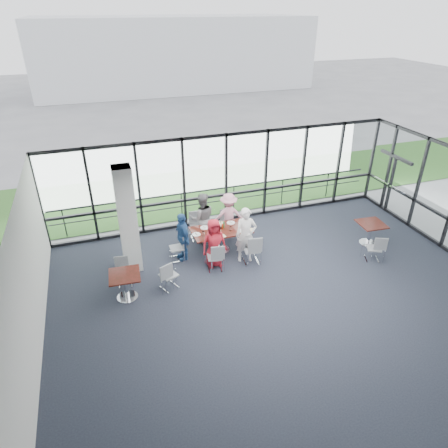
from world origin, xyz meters
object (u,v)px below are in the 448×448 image
object	(u,v)px
diner_far_right	(229,215)
main_table	(221,233)
chair_main_nl	(215,257)
chair_spare_lb	(124,272)
chair_main_end	(177,248)
chair_spare_la	(169,275)
diner_far_left	(202,218)
chair_main_nr	(251,249)
structural_column	(128,220)
chair_main_fl	(197,227)
diner_near_right	(246,235)
chair_main_fr	(226,222)
side_table_right	(371,227)
diner_near_left	(214,243)
diner_end	(182,236)
side_table_left	(125,279)
chair_spare_r	(374,248)

from	to	relation	value
diner_far_right	main_table	bearing A→B (deg)	64.48
chair_main_nl	chair_spare_lb	size ratio (longest dim) A/B	1.07
chair_main_end	chair_spare_la	size ratio (longest dim) A/B	0.96
diner_far_left	chair_main_nr	xyz separation A→B (m)	(1.05, -1.67, -0.40)
main_table	chair_main_end	size ratio (longest dim) A/B	2.26
structural_column	chair_main_fl	xyz separation A→B (m)	(2.26, 1.01, -1.14)
diner_near_right	main_table	bearing A→B (deg)	136.33
chair_main_nr	chair_main_fr	distance (m)	1.94
side_table_right	diner_near_left	size ratio (longest dim) A/B	0.56
diner_near_left	diner_end	world-z (taller)	diner_end
side_table_left	chair_main_end	distance (m)	2.17
side_table_right	chair_spare_la	distance (m)	6.67
chair_main_nr	chair_main_fr	world-z (taller)	chair_main_nr
chair_main_fr	chair_spare_lb	xyz separation A→B (m)	(-3.60, -1.81, -0.00)
side_table_right	diner_near_left	distance (m)	5.18
chair_spare_lb	chair_spare_r	world-z (taller)	chair_spare_r
side_table_right	chair_main_end	xyz separation A→B (m)	(-6.15, 1.10, -0.21)
main_table	diner_near_right	distance (m)	0.97
side_table_left	side_table_right	xyz separation A→B (m)	(7.82, 0.27, 0.00)
side_table_left	chair_main_nl	size ratio (longest dim) A/B	0.99
side_table_right	chair_main_fr	size ratio (longest dim) A/B	1.06
chair_main_fr	chair_spare_la	xyz separation A→B (m)	(-2.46, -2.37, 0.02)
main_table	chair_main_nr	world-z (taller)	chair_main_nr
diner_near_right	diner_far_right	size ratio (longest dim) A/B	1.12
chair_main_fr	chair_spare_lb	bearing A→B (deg)	16.28
side_table_left	diner_far_right	xyz separation A→B (m)	(3.65, 2.21, 0.15)
chair_spare_la	diner_end	bearing A→B (deg)	37.13
chair_main_end	main_table	bearing A→B (deg)	92.93
structural_column	diner_end	distance (m)	1.74
side_table_right	chair_spare_lb	size ratio (longest dim) A/B	1.07
chair_main_nr	chair_main_end	world-z (taller)	chair_main_nr
side_table_left	chair_main_nr	world-z (taller)	chair_main_nr
main_table	chair_spare_lb	distance (m)	3.22
diner_near_left	diner_far_left	bearing A→B (deg)	84.13
diner_far_left	chair_spare_lb	xyz separation A→B (m)	(-2.70, -1.54, -0.46)
main_table	chair_main_fr	world-z (taller)	chair_main_fr
diner_far_left	chair_main_end	size ratio (longest dim) A/B	2.10
diner_end	chair_main_fl	bearing A→B (deg)	135.77
chair_main_nl	chair_spare_lb	distance (m)	2.60
diner_far_right	chair_main_nl	distance (m)	2.04
structural_column	chair_main_fr	world-z (taller)	structural_column
chair_main_fr	chair_spare_r	xyz separation A→B (m)	(3.73, -2.99, 0.01)
side_table_right	side_table_left	bearing A→B (deg)	-178.04
diner_end	chair_main_end	xyz separation A→B (m)	(-0.20, -0.01, -0.36)
main_table	chair_main_fl	size ratio (longest dim) A/B	2.03
diner_end	chair_main_nr	size ratio (longest dim) A/B	1.67
chair_main_fr	chair_spare_lb	world-z (taller)	chair_main_fr
diner_near_right	chair_spare_la	world-z (taller)	diner_near_right
diner_far_right	diner_end	distance (m)	1.96
chair_main_fl	chair_main_end	size ratio (longest dim) A/B	1.11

